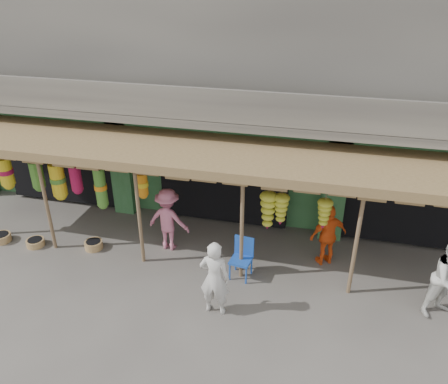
% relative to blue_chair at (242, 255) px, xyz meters
% --- Properties ---
extents(ground, '(80.00, 80.00, 0.00)m').
position_rel_blue_chair_xyz_m(ground, '(-1.01, 0.14, -0.56)').
color(ground, '#514C47').
rests_on(ground, ground).
extents(building, '(16.40, 6.80, 7.00)m').
position_rel_blue_chair_xyz_m(building, '(-1.01, 5.00, 2.81)').
color(building, gray).
rests_on(building, ground).
extents(awning, '(14.00, 2.70, 2.79)m').
position_rel_blue_chair_xyz_m(awning, '(-1.19, 0.93, 2.01)').
color(awning, brown).
rests_on(awning, ground).
extents(blue_chair, '(0.53, 0.54, 1.00)m').
position_rel_blue_chair_xyz_m(blue_chair, '(0.00, 0.00, 0.00)').
color(blue_chair, blue).
rests_on(blue_chair, ground).
extents(basket_left, '(0.53, 0.53, 0.21)m').
position_rel_blue_chair_xyz_m(basket_left, '(-6.59, -0.14, -0.45)').
color(basket_left, brown).
rests_on(basket_left, ground).
extents(basket_mid, '(0.53, 0.53, 0.18)m').
position_rel_blue_chair_xyz_m(basket_mid, '(-5.57, -0.11, -0.47)').
color(basket_mid, olive).
rests_on(basket_mid, ground).
extents(basket_right, '(0.48, 0.48, 0.21)m').
position_rel_blue_chair_xyz_m(basket_right, '(-4.00, 0.14, -0.45)').
color(basket_right, '#A8884E').
rests_on(basket_right, ground).
extents(person_front, '(0.65, 0.43, 1.75)m').
position_rel_blue_chair_xyz_m(person_front, '(-0.31, -1.36, 0.32)').
color(person_front, silver).
rests_on(person_front, ground).
extents(person_vendor, '(1.02, 0.82, 1.62)m').
position_rel_blue_chair_xyz_m(person_vendor, '(1.93, 0.96, 0.25)').
color(person_vendor, '#EB5216').
rests_on(person_vendor, ground).
extents(person_shopper, '(1.15, 0.72, 1.70)m').
position_rel_blue_chair_xyz_m(person_shopper, '(-2.08, 0.67, 0.29)').
color(person_shopper, '#C86985').
rests_on(person_shopper, ground).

